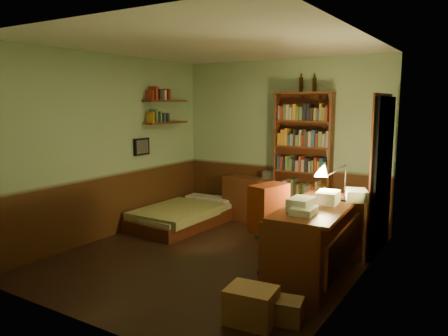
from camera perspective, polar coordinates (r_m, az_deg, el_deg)
The scene contains 24 objects.
floor at distance 5.63m, azimuth -1.37°, elevation -11.56°, with size 3.50×4.00×0.02m, color black.
ceiling at distance 5.33m, azimuth -1.48°, elevation 15.91°, with size 3.50×4.00×0.02m, color silver.
wall_back at distance 7.08m, azimuth 7.57°, elevation 3.42°, with size 3.50×0.02×2.60m, color #97B88D.
wall_left at distance 6.46m, azimuth -14.60°, elevation 2.71°, with size 0.02×4.00×2.60m, color #97B88D.
wall_right at distance 4.61m, azimuth 17.19°, elevation 0.33°, with size 0.02×4.00×2.60m, color #97B88D.
wall_front at distance 3.83m, azimuth -18.22°, elevation -1.35°, with size 3.50×0.02×2.60m, color #97B88D.
doorway at distance 5.91m, azimuth 19.93°, elevation -0.99°, with size 0.06×0.90×2.00m, color black.
door_trim at distance 5.92m, azimuth 19.60°, elevation -0.96°, with size 0.02×0.98×2.08m, color #431D0D.
bed at distance 6.97m, azimuth -5.20°, elevation -5.29°, with size 0.94×1.76×0.52m, color olive.
dresser at distance 7.23m, azimuth 3.07°, elevation -4.03°, with size 0.79×0.40×0.70m, color #592A15.
mini_stereo at distance 7.10m, azimuth 6.11°, elevation -0.90°, with size 0.23×0.18×0.12m, color #B2B2B7.
bookshelf at distance 6.80m, azimuth 10.27°, elevation 0.95°, with size 0.89×0.28×2.08m, color #592A15.
bottle_left at distance 6.88m, azimuth 10.04°, elevation 10.65°, with size 0.06×0.06×0.22m, color black.
bottle_right at distance 6.80m, azimuth 11.72°, elevation 10.59°, with size 0.06×0.06×0.21m, color black.
desk at distance 4.94m, azimuth 11.98°, elevation -9.49°, with size 0.64×1.54×0.83m, color #592A15.
paper_stack at distance 5.17m, azimuth 16.87°, elevation -3.40°, with size 0.23×0.31×0.12m, color silver.
desk_lamp at distance 5.08m, azimuth 15.61°, elevation -0.93°, with size 0.18×0.18×0.58m, color black.
office_chair at distance 4.93m, azimuth 7.63°, elevation -8.96°, with size 0.45×0.40×0.90m, color #244F34.
red_jacket at distance 4.90m, azimuth 5.64°, elevation -0.34°, with size 0.25×0.46×0.54m, color #A03813.
wall_shelf_lower at distance 7.16m, azimuth -7.60°, elevation 5.88°, with size 0.20×0.90×0.03m, color #592A15.
wall_shelf_upper at distance 7.15m, azimuth -7.66°, elevation 8.68°, with size 0.20×0.90×0.03m, color #592A15.
framed_picture at distance 6.86m, azimuth -10.72°, elevation 2.75°, with size 0.04×0.32×0.26m, color black.
cardboard_box_a at distance 4.04m, azimuth 3.58°, elevation -17.47°, with size 0.42×0.34×0.32m, color #A67E50.
cardboard_box_b at distance 4.10m, azimuth 8.05°, elevation -17.95°, with size 0.30×0.25×0.21m, color #A67E50.
Camera 1 is at (2.91, -4.41, 1.93)m, focal length 35.00 mm.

